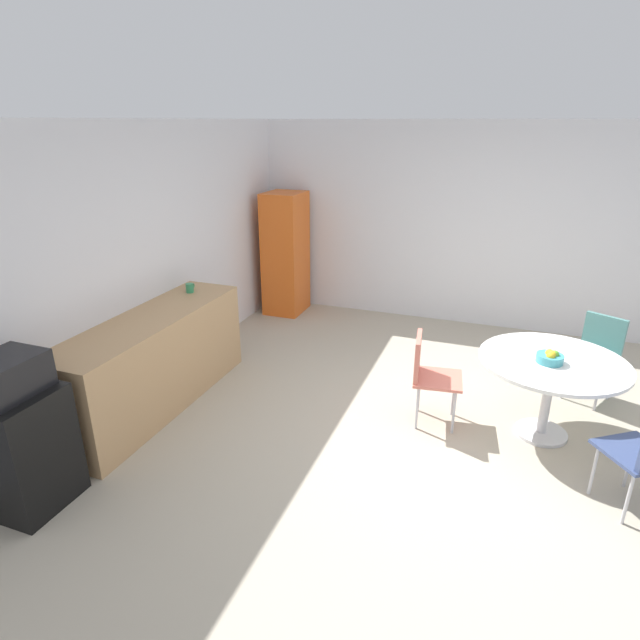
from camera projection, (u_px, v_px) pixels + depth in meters
ground_plane at (439, 440)px, 4.48m from camera, size 6.00×6.00×0.00m
wall_back at (135, 263)px, 4.98m from camera, size 6.00×0.10×2.60m
wall_side_right at (481, 227)px, 6.63m from camera, size 0.10×6.00×2.60m
counter_block at (154, 362)px, 4.89m from camera, size 2.24×0.60×0.90m
mini_fridge at (22, 449)px, 3.61m from camera, size 0.54×0.54×0.88m
microwave at (4, 376)px, 3.40m from camera, size 0.48×0.38×0.26m
locker_cabinet at (286, 254)px, 7.23m from camera, size 0.60×0.50×1.68m
round_table at (551, 372)px, 4.34m from camera, size 1.20×1.20×0.72m
chair_coral at (427, 369)px, 4.59m from camera, size 0.47×0.47×0.83m
chair_teal at (598, 348)px, 5.01m from camera, size 0.57×0.57×0.83m
fruit_bowl at (550, 357)px, 4.24m from camera, size 0.21×0.21×0.11m
mug_white at (190, 288)px, 5.40m from camera, size 0.13×0.08×0.09m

